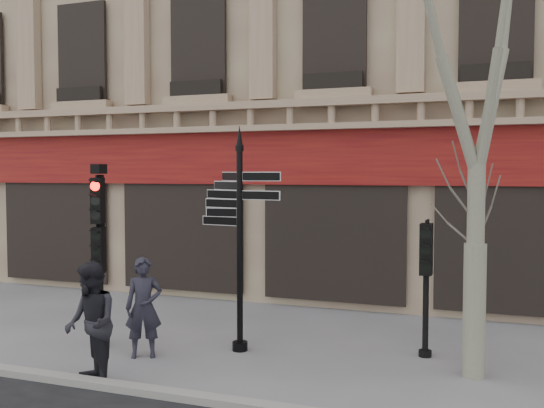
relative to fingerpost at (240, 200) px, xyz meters
The scene contains 9 objects.
ground 3.06m from the fingerpost, 54.86° to the right, with size 80.00×80.00×0.00m, color slate.
kerb 3.75m from the fingerpost, 72.75° to the right, with size 80.00×0.25×0.12m, color gray.
building 13.00m from the fingerpost, 86.09° to the left, with size 28.00×15.52×18.00m.
fingerpost is the anchor object (origin of this frame).
traffic_signal_main 2.71m from the fingerpost, 166.97° to the right, with size 0.44×0.36×3.39m.
traffic_signal_secondary 3.48m from the fingerpost, 13.72° to the left, with size 0.40×0.28×2.36m.
plane_tree 5.04m from the fingerpost, ahead, with size 3.09×3.09×8.21m.
pedestrian_a 2.53m from the fingerpost, 147.05° to the right, with size 0.64×0.42×1.76m, color #20202A.
pedestrian_b 3.33m from the fingerpost, 121.01° to the right, with size 0.92×0.71×1.88m, color black.
Camera 1 is at (3.50, -8.91, 3.24)m, focal length 40.00 mm.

